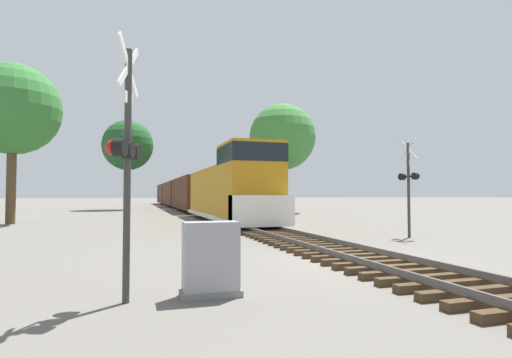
# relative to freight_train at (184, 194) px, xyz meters

# --- Properties ---
(ground_plane) EXTENTS (400.00, 400.00, 0.00)m
(ground_plane) POSITION_rel_freight_train_xyz_m (0.00, -39.71, -1.93)
(ground_plane) COLOR #666059
(rail_track_bed) EXTENTS (2.60, 160.00, 0.31)m
(rail_track_bed) POSITION_rel_freight_train_xyz_m (0.00, -39.71, -1.80)
(rail_track_bed) COLOR #42301E
(rail_track_bed) RESTS_ON ground
(freight_train) EXTENTS (2.93, 65.25, 4.56)m
(freight_train) POSITION_rel_freight_train_xyz_m (0.00, 0.00, 0.00)
(freight_train) COLOR #B77A14
(freight_train) RESTS_ON ground
(crossing_signal_near) EXTENTS (0.60, 1.00, 4.51)m
(crossing_signal_near) POSITION_rel_freight_train_xyz_m (-6.09, -42.18, 0.59)
(crossing_signal_near) COLOR #333333
(crossing_signal_near) RESTS_ON ground
(crossing_signal_far) EXTENTS (0.47, 1.02, 4.20)m
(crossing_signal_far) POSITION_rel_freight_train_xyz_m (5.29, -35.02, 0.50)
(crossing_signal_far) COLOR #333333
(crossing_signal_far) RESTS_ON ground
(relay_cabinet) EXTENTS (1.09, 0.52, 1.34)m
(relay_cabinet) POSITION_rel_freight_train_xyz_m (-4.61, -42.19, -1.27)
(relay_cabinet) COLOR slate
(relay_cabinet) RESTS_ON ground
(tree_far_right) EXTENTS (5.67, 5.67, 9.99)m
(tree_far_right) POSITION_rel_freight_train_xyz_m (-13.19, -21.36, 5.18)
(tree_far_right) COLOR brown
(tree_far_right) RESTS_ON ground
(tree_mid_background) EXTENTS (6.78, 6.78, 11.12)m
(tree_mid_background) POSITION_rel_freight_train_xyz_m (8.62, -11.26, 5.77)
(tree_mid_background) COLOR brown
(tree_mid_background) RESTS_ON ground
(tree_deep_background) EXTENTS (6.05, 6.05, 10.81)m
(tree_deep_background) POSITION_rel_freight_train_xyz_m (-6.66, 1.13, 5.82)
(tree_deep_background) COLOR #473521
(tree_deep_background) RESTS_ON ground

